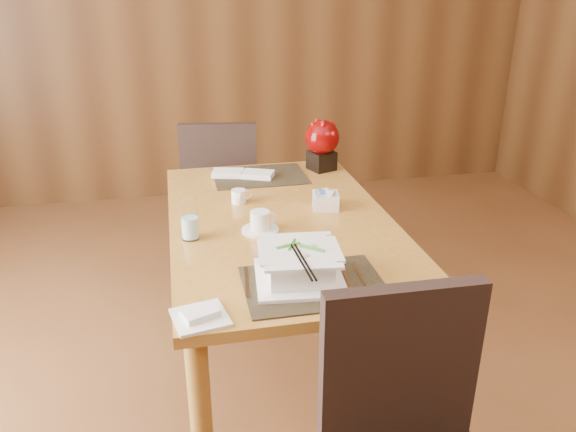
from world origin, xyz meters
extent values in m
cube|color=brown|center=(0.00, 3.00, 1.40)|extent=(5.00, 0.02, 2.80)
cube|color=#B27C31|center=(0.00, 0.60, 0.73)|extent=(0.90, 1.50, 0.04)
cylinder|color=#B27C31|center=(-0.39, -0.09, 0.35)|extent=(0.07, 0.07, 0.71)
cylinder|color=#B27C31|center=(-0.39, 1.29, 0.35)|extent=(0.07, 0.07, 0.71)
cylinder|color=#B27C31|center=(0.39, -0.09, 0.35)|extent=(0.07, 0.07, 0.71)
cylinder|color=#B27C31|center=(0.39, 1.29, 0.35)|extent=(0.07, 0.07, 0.71)
cube|color=black|center=(0.00, 0.05, 0.75)|extent=(0.45, 0.33, 0.01)
cube|color=black|center=(0.00, 1.15, 0.75)|extent=(0.45, 0.33, 0.01)
cube|color=white|center=(-0.04, 0.09, 0.76)|extent=(0.31, 0.31, 0.01)
cube|color=white|center=(-0.04, 0.09, 0.81)|extent=(0.22, 0.22, 0.10)
cylinder|color=#CEC26F|center=(-0.04, 0.09, 0.81)|extent=(0.19, 0.19, 0.08)
cylinder|color=white|center=(-0.10, 0.50, 0.75)|extent=(0.15, 0.15, 0.01)
cylinder|color=white|center=(-0.10, 0.50, 0.80)|extent=(0.09, 0.09, 0.07)
cylinder|color=black|center=(-0.10, 0.50, 0.83)|extent=(0.07, 0.07, 0.01)
cylinder|color=silver|center=(-0.37, 0.49, 0.83)|extent=(0.09, 0.09, 0.16)
cube|color=white|center=(0.21, 0.68, 0.78)|extent=(0.13, 0.13, 0.06)
cube|color=black|center=(0.33, 1.20, 0.80)|extent=(0.15, 0.15, 0.10)
sphere|color=#790404|center=(0.33, 1.20, 0.92)|extent=(0.17, 0.17, 0.17)
cube|color=white|center=(-0.37, -0.07, 0.76)|extent=(0.18, 0.18, 0.01)
cube|color=black|center=(0.13, -0.36, 0.72)|extent=(0.43, 0.05, 0.49)
cube|color=black|center=(-0.14, 1.70, 0.44)|extent=(0.50, 0.50, 0.06)
cube|color=black|center=(-0.17, 1.50, 0.71)|extent=(0.42, 0.11, 0.48)
cylinder|color=black|center=(0.06, 1.85, 0.20)|extent=(0.03, 0.03, 0.41)
cylinder|color=black|center=(0.01, 1.50, 0.20)|extent=(0.03, 0.03, 0.41)
cylinder|color=black|center=(-0.30, 1.91, 0.20)|extent=(0.03, 0.03, 0.41)
cylinder|color=black|center=(-0.35, 1.55, 0.20)|extent=(0.03, 0.03, 0.41)
camera|label=1|loc=(-0.40, -1.47, 1.66)|focal=35.00mm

